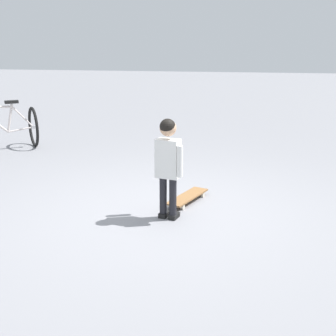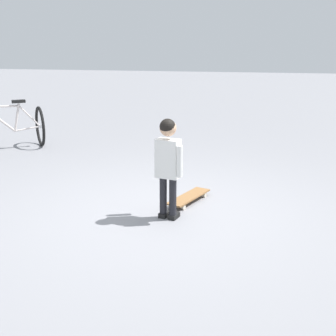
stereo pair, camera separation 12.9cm
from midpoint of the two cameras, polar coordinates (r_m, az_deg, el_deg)
name	(u,v)px [view 2 (the right image)]	position (r m, az deg, el deg)	size (l,w,h in m)	color
ground_plane	(160,213)	(4.94, -0.26, -5.70)	(50.00, 50.00, 0.00)	gray
child_person	(168,158)	(4.60, 0.81, 1.28)	(0.28, 0.33, 1.06)	black
skateboard	(189,197)	(5.27, 3.33, -3.68)	(0.73, 0.42, 0.07)	olive
bicycle_mid	(10,127)	(8.30, -18.84, 4.89)	(1.22, 1.28, 0.85)	black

